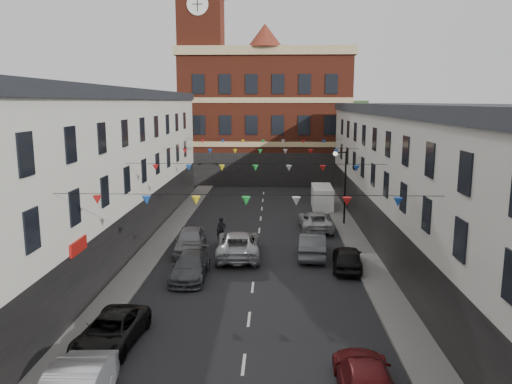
# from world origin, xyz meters

# --- Properties ---
(ground) EXTENTS (160.00, 160.00, 0.00)m
(ground) POSITION_xyz_m (0.00, 0.00, 0.00)
(ground) COLOR black
(ground) RESTS_ON ground
(pavement_left) EXTENTS (1.80, 64.00, 0.15)m
(pavement_left) POSITION_xyz_m (-6.90, 2.00, 0.07)
(pavement_left) COLOR #605E5B
(pavement_left) RESTS_ON ground
(pavement_right) EXTENTS (1.80, 64.00, 0.15)m
(pavement_right) POSITION_xyz_m (6.90, 2.00, 0.07)
(pavement_right) COLOR #605E5B
(pavement_right) RESTS_ON ground
(terrace_left) EXTENTS (8.40, 56.00, 10.70)m
(terrace_left) POSITION_xyz_m (-11.78, 1.00, 5.35)
(terrace_left) COLOR silver
(terrace_left) RESTS_ON ground
(terrace_right) EXTENTS (8.40, 56.00, 9.70)m
(terrace_right) POSITION_xyz_m (11.78, 1.00, 4.85)
(terrace_right) COLOR #B5B2AA
(terrace_right) RESTS_ON ground
(civic_building) EXTENTS (20.60, 13.30, 18.50)m
(civic_building) POSITION_xyz_m (0.00, 37.95, 8.14)
(civic_building) COLOR maroon
(civic_building) RESTS_ON ground
(clock_tower) EXTENTS (5.60, 5.60, 30.00)m
(clock_tower) POSITION_xyz_m (-7.50, 35.00, 14.93)
(clock_tower) COLOR maroon
(clock_tower) RESTS_ON ground
(distant_hill) EXTENTS (40.00, 14.00, 10.00)m
(distant_hill) POSITION_xyz_m (-4.00, 62.00, 5.00)
(distant_hill) COLOR #284A22
(distant_hill) RESTS_ON ground
(street_lamp) EXTENTS (1.10, 0.36, 6.00)m
(street_lamp) POSITION_xyz_m (6.55, 14.00, 3.90)
(street_lamp) COLOR black
(street_lamp) RESTS_ON ground
(car_left_c) EXTENTS (2.48, 4.75, 1.28)m
(car_left_c) POSITION_xyz_m (-5.50, -6.69, 0.64)
(car_left_c) COLOR black
(car_left_c) RESTS_ON ground
(car_left_d) EXTENTS (1.97, 4.75, 1.37)m
(car_left_d) POSITION_xyz_m (-3.60, 1.35, 0.69)
(car_left_d) COLOR #43474B
(car_left_d) RESTS_ON ground
(car_left_e) EXTENTS (2.26, 4.95, 1.65)m
(car_left_e) POSITION_xyz_m (-4.39, 6.17, 0.82)
(car_left_e) COLOR gray
(car_left_e) RESTS_ON ground
(car_right_c) EXTENTS (2.03, 4.72, 1.35)m
(car_right_c) POSITION_xyz_m (4.21, -9.96, 0.68)
(car_right_c) COLOR #5C1215
(car_right_c) RESTS_ON ground
(car_right_d) EXTENTS (2.14, 4.38, 1.44)m
(car_right_d) POSITION_xyz_m (5.50, 3.15, 0.72)
(car_right_d) COLOR black
(car_right_d) RESTS_ON ground
(car_right_e) EXTENTS (2.01, 4.87, 1.57)m
(car_right_e) POSITION_xyz_m (3.60, 5.56, 0.78)
(car_right_e) COLOR #494C50
(car_right_e) RESTS_ON ground
(car_right_f) EXTENTS (2.56, 5.25, 1.44)m
(car_right_f) POSITION_xyz_m (4.37, 12.47, 0.72)
(car_right_f) COLOR #AEAFB3
(car_right_f) RESTS_ON ground
(moving_car) EXTENTS (3.01, 6.03, 1.64)m
(moving_car) POSITION_xyz_m (-1.15, 5.46, 0.82)
(moving_car) COLOR #A9ABB0
(moving_car) RESTS_ON ground
(white_van) EXTENTS (1.94, 4.76, 2.09)m
(white_van) POSITION_xyz_m (5.60, 20.32, 1.04)
(white_van) COLOR white
(white_van) RESTS_ON ground
(pedestrian) EXTENTS (0.73, 0.51, 1.89)m
(pedestrian) POSITION_xyz_m (-2.55, 8.27, 0.95)
(pedestrian) COLOR black
(pedestrian) RESTS_ON ground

